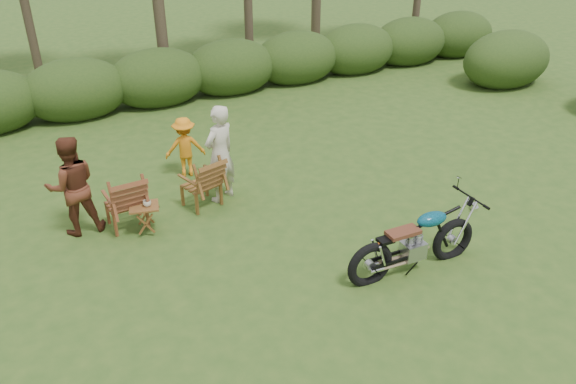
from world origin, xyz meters
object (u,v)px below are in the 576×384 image
lawn_chair_right (203,205)px  side_table (146,219)px  motorcycle (410,268)px  cup (147,203)px  adult_a (223,198)px  child (188,175)px  lawn_chair_left (129,225)px  adult_b (82,231)px

lawn_chair_right → side_table: side_table is taller
motorcycle → cup: bearing=140.6°
motorcycle → adult_a: (-1.65, 3.24, 0.00)m
motorcycle → side_table: size_ratio=4.17×
side_table → cup: cup is taller
cup → adult_a: bearing=19.0°
cup → child: size_ratio=0.11×
motorcycle → lawn_chair_left: size_ratio=2.10×
lawn_chair_left → adult_a: size_ratio=0.55×
side_table → child: size_ratio=0.42×
motorcycle → side_table: motorcycle is taller
cup → adult_a: (1.45, 0.50, -0.54)m
lawn_chair_right → side_table: (-1.10, -0.41, 0.24)m
motorcycle → lawn_chair_right: 3.79m
lawn_chair_left → child: bearing=-141.5°
lawn_chair_left → child: size_ratio=0.83×
side_table → adult_b: adult_b is taller
cup → adult_b: adult_b is taller
cup → lawn_chair_right: bearing=23.2°
cup → child: 2.14m
child → lawn_chair_left: bearing=54.3°
side_table → cup: bearing=-36.0°
lawn_chair_right → side_table: bearing=5.3°
adult_a → adult_b: bearing=-25.7°
lawn_chair_left → child: (1.46, 1.31, 0.00)m
lawn_chair_left → cup: cup is taller
cup → adult_b: 1.26m
adult_a → side_table: bearing=-6.8°
lawn_chair_left → adult_a: adult_a is taller
motorcycle → adult_b: size_ratio=1.24×
side_table → child: 2.08m
lawn_chair_left → lawn_chair_right: bearing=179.5°
cup → side_table: bearing=144.0°
lawn_chair_left → adult_a: bearing=-179.5°
side_table → adult_b: size_ratio=0.30×
lawn_chair_right → cup: 1.26m
motorcycle → side_table: (-3.15, 2.77, 0.24)m
motorcycle → adult_a: bearing=119.2°
lawn_chair_left → side_table: 0.47m
adult_a → adult_b: adult_a is taller
lawn_chair_right → adult_b: size_ratio=0.57×
motorcycle → lawn_chair_left: (-3.36, 3.12, 0.00)m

